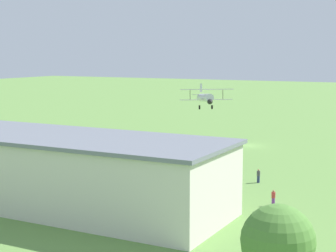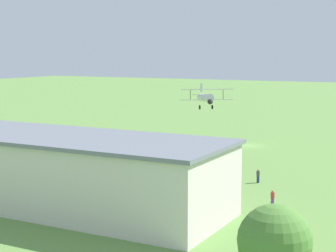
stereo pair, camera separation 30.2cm
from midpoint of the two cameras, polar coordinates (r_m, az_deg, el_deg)
The scene contains 10 objects.
ground_plane at distance 89.37m, azimuth 8.24°, elevation -2.00°, with size 400.00×400.00×0.00m, color #608C42.
hangar at distance 55.12m, azimuth -11.76°, elevation -4.33°, with size 35.68×11.94×6.91m.
biplane at distance 83.30m, azimuth 3.96°, elevation 2.96°, with size 7.34×7.40×3.69m.
car_red at distance 77.12m, azimuth -15.56°, elevation -3.09°, with size 2.48×4.31×1.56m.
person_walking_on_apron at distance 76.35m, azimuth -10.92°, elevation -3.06°, with size 0.46×0.46×1.63m.
person_by_parked_cars at distance 64.18m, azimuth 9.30°, elevation -5.06°, with size 0.41×0.41×1.57m.
person_watching_takeoff at distance 54.95m, azimuth 10.76°, elevation -7.23°, with size 0.42×0.42×1.56m.
person_at_fence_line at distance 77.84m, azimuth -11.29°, elevation -2.89°, with size 0.54×0.54×1.59m.
person_crossing_taxiway at distance 65.03m, azimuth 4.62°, elevation -4.74°, with size 0.51×0.51×1.72m.
tree_by_windsock at distance 31.22m, azimuth 11.08°, elevation -11.54°, with size 4.05×4.05×6.56m.
Camera 2 is at (-29.20, 83.17, 14.61)m, focal length 59.81 mm.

